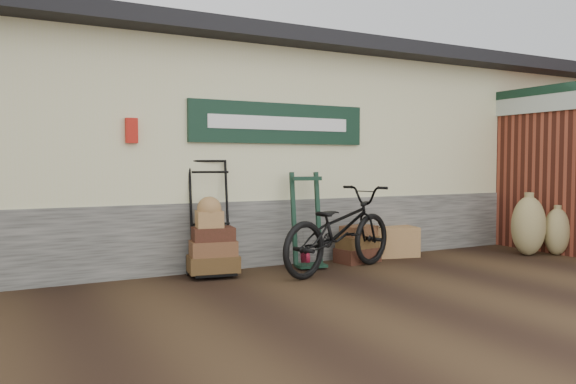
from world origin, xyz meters
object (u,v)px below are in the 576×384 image
object	(u,v)px
wicker_hamper	(393,241)
bicycle	(339,225)
green_barrow	(307,220)
suitcase_stack	(357,244)
porter_trolley	(211,216)

from	to	relation	value
wicker_hamper	bicycle	bearing A→B (deg)	-155.65
green_barrow	bicycle	size ratio (longest dim) A/B	0.61
wicker_hamper	bicycle	distance (m)	1.56
suitcase_stack	wicker_hamper	world-z (taller)	suitcase_stack
porter_trolley	bicycle	bearing A→B (deg)	-10.93
porter_trolley	suitcase_stack	size ratio (longest dim) A/B	2.48
porter_trolley	suitcase_stack	world-z (taller)	porter_trolley
wicker_hamper	bicycle	xyz separation A→B (m)	(-1.38, -0.62, 0.39)
bicycle	wicker_hamper	bearing A→B (deg)	-84.31
green_barrow	wicker_hamper	xyz separation A→B (m)	(1.59, 0.16, -0.42)
porter_trolley	green_barrow	size ratio (longest dim) A/B	1.16
wicker_hamper	porter_trolley	bearing A→B (deg)	-179.02
porter_trolley	green_barrow	world-z (taller)	porter_trolley
bicycle	porter_trolley	bearing A→B (deg)	51.01
suitcase_stack	wicker_hamper	distance (m)	0.80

